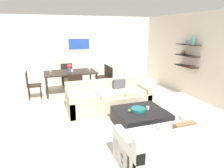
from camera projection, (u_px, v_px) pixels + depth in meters
ground_plane at (111, 113)px, 5.45m from camera, size 18.00×18.00×0.00m
back_wall_unit at (90, 50)px, 8.40m from camera, size 8.40×0.09×2.70m
right_wall_shelf_unit at (192, 55)px, 6.62m from camera, size 0.34×8.20×2.70m
sofa_beige at (108, 99)px, 5.69m from camera, size 2.27×0.90×0.78m
loveseat_white at (165, 148)px, 3.33m from camera, size 1.48×0.90×0.78m
coffee_table at (141, 118)px, 4.69m from camera, size 1.12×1.04×0.38m
decorative_bowl at (138, 109)px, 4.62m from camera, size 0.35×0.35×0.07m
candle_jar at (148, 108)px, 4.70m from camera, size 0.07×0.07×0.07m
apple_on_coffee_table at (129, 111)px, 4.54m from camera, size 0.08×0.08×0.08m
dining_table at (70, 74)px, 7.05m from camera, size 1.76×1.03×0.75m
dining_chair_right_far at (104, 75)px, 7.73m from camera, size 0.44×0.44×0.88m
dining_chair_right_near at (107, 77)px, 7.31m from camera, size 0.44×0.44×0.88m
dining_chair_foot at (75, 85)px, 6.27m from camera, size 0.44×0.44×0.88m
dining_chair_left_near at (31, 83)px, 6.48m from camera, size 0.44×0.44×0.88m
dining_chair_head at (67, 73)px, 7.94m from camera, size 0.44×0.44×0.88m
wine_glass_left_near at (50, 71)px, 6.68m from camera, size 0.06×0.06×0.16m
wine_glass_right_far at (88, 67)px, 7.33m from camera, size 0.06×0.06×0.17m
wine_glass_right_near at (90, 68)px, 7.11m from camera, size 0.08×0.08×0.15m
wine_glass_foot at (72, 71)px, 6.59m from camera, size 0.08×0.08×0.16m
centerpiece_vase at (69, 68)px, 6.96m from camera, size 0.16×0.16×0.28m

